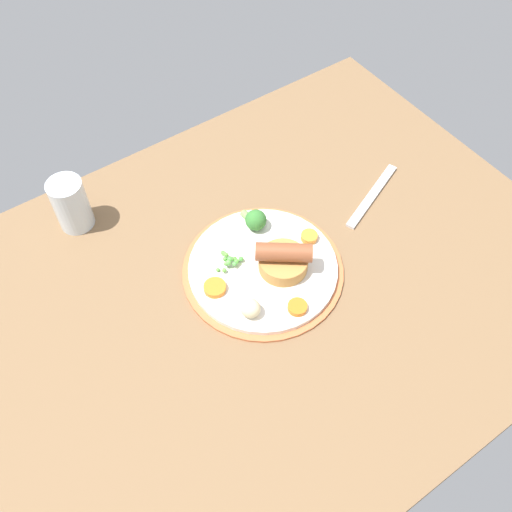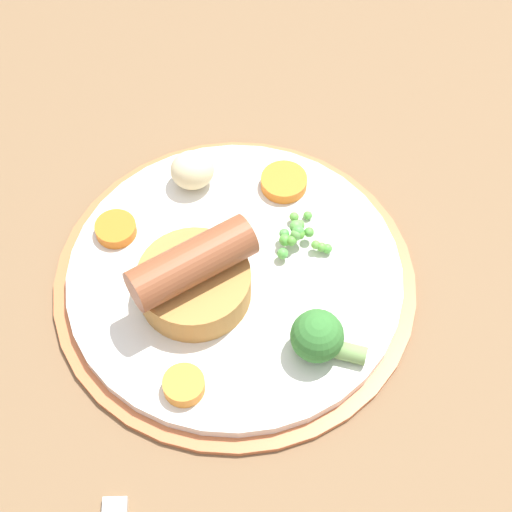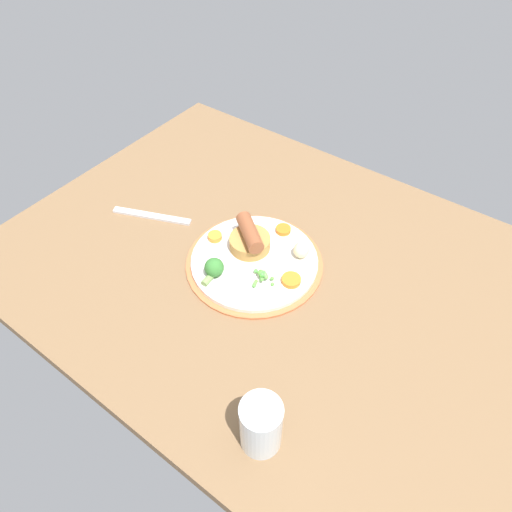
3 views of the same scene
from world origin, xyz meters
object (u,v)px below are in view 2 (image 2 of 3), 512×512
at_px(dinner_plate, 235,279).
at_px(carrot_slice_1, 284,182).
at_px(potato_chunk_1, 192,170).
at_px(carrot_slice_0, 184,385).
at_px(carrot_slice_3, 116,229).
at_px(pea_pile, 299,234).
at_px(broccoli_floret_near, 319,337).
at_px(sausage_pudding, 190,276).

bearing_deg(dinner_plate, carrot_slice_1, -4.10).
xyz_separation_m(potato_chunk_1, carrot_slice_1, (0.02, -0.07, -0.01)).
bearing_deg(dinner_plate, potato_chunk_1, 42.25).
relative_size(carrot_slice_0, carrot_slice_3, 0.92).
height_order(pea_pile, carrot_slice_1, pea_pile).
height_order(broccoli_floret_near, carrot_slice_3, broccoli_floret_near).
bearing_deg(carrot_slice_1, carrot_slice_0, 178.61).
relative_size(pea_pile, carrot_slice_3, 1.60).
bearing_deg(potato_chunk_1, broccoli_floret_near, -127.25).
xyz_separation_m(pea_pile, carrot_slice_0, (-0.14, 0.03, -0.01)).
height_order(broccoli_floret_near, carrot_slice_0, broccoli_floret_near).
relative_size(dinner_plate, carrot_slice_0, 9.43).
relative_size(pea_pile, broccoli_floret_near, 0.92).
height_order(sausage_pudding, potato_chunk_1, sausage_pudding).
bearing_deg(carrot_slice_3, pea_pile, -73.07).
height_order(carrot_slice_0, carrot_slice_1, carrot_slice_0).
relative_size(pea_pile, carrot_slice_0, 1.74).
relative_size(dinner_plate, broccoli_floret_near, 4.96).
height_order(pea_pile, carrot_slice_0, pea_pile).
xyz_separation_m(broccoli_floret_near, carrot_slice_0, (-0.06, 0.08, -0.01)).
relative_size(dinner_plate, pea_pile, 5.41).
bearing_deg(broccoli_floret_near, sausage_pudding, -11.74).
bearing_deg(dinner_plate, carrot_slice_3, 88.52).
distance_m(potato_chunk_1, carrot_slice_3, 0.08).
xyz_separation_m(pea_pile, potato_chunk_1, (0.03, 0.10, 0.00)).
relative_size(broccoli_floret_near, carrot_slice_3, 1.75).
bearing_deg(sausage_pudding, potato_chunk_1, 59.02).
xyz_separation_m(broccoli_floret_near, carrot_slice_3, (0.04, 0.18, -0.01)).
height_order(pea_pile, potato_chunk_1, potato_chunk_1).
height_order(dinner_plate, potato_chunk_1, potato_chunk_1).
relative_size(sausage_pudding, pea_pile, 1.83).
relative_size(carrot_slice_0, carrot_slice_1, 0.79).
relative_size(broccoli_floret_near, carrot_slice_1, 1.50).
relative_size(sausage_pudding, potato_chunk_1, 2.67).
xyz_separation_m(broccoli_floret_near, potato_chunk_1, (0.11, 0.14, -0.00)).
bearing_deg(potato_chunk_1, pea_pile, -104.68).
bearing_deg(sausage_pudding, carrot_slice_1, 22.38).
xyz_separation_m(pea_pile, carrot_slice_1, (0.05, 0.03, -0.01)).
relative_size(potato_chunk_1, carrot_slice_0, 1.19).
xyz_separation_m(dinner_plate, carrot_slice_1, (0.09, -0.01, 0.01)).
height_order(dinner_plate, broccoli_floret_near, broccoli_floret_near).
height_order(dinner_plate, sausage_pudding, sausage_pudding).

